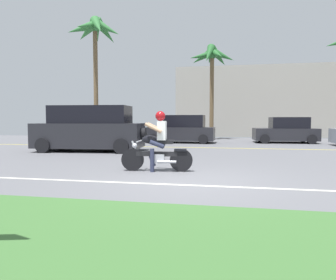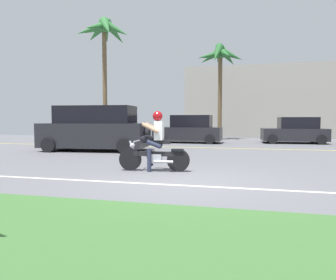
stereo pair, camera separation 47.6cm
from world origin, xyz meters
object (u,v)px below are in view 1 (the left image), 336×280
object	(u,v)px
parked_car_0	(102,130)
motorcyclist	(157,146)
parked_car_2	(286,131)
palm_tree_0	(95,34)
palm_tree_1	(212,60)
parked_car_1	(182,130)
suv_nearby	(90,129)

from	to	relation	value
parked_car_0	motorcyclist	bearing A→B (deg)	-61.08
parked_car_0	parked_car_2	bearing A→B (deg)	-2.69
palm_tree_0	palm_tree_1	distance (m)	8.79
motorcyclist	palm_tree_1	bearing A→B (deg)	87.36
parked_car_2	palm_tree_0	xyz separation A→B (m)	(-13.18, 1.81, 6.95)
parked_car_1	parked_car_0	bearing A→B (deg)	163.82
palm_tree_0	suv_nearby	bearing A→B (deg)	-67.68
parked_car_1	palm_tree_1	xyz separation A→B (m)	(1.59, 3.23, 4.75)
suv_nearby	parked_car_0	distance (m)	8.12
motorcyclist	suv_nearby	xyz separation A→B (m)	(-4.22, 4.85, 0.28)
palm_tree_0	palm_tree_1	size ratio (longest dim) A/B	1.36
motorcyclist	palm_tree_0	distance (m)	17.31
motorcyclist	parked_car_1	world-z (taller)	parked_car_1
parked_car_0	parked_car_2	distance (m)	12.23
parked_car_1	motorcyclist	bearing A→B (deg)	-85.01
parked_car_1	palm_tree_0	size ratio (longest dim) A/B	0.46
parked_car_0	parked_car_1	size ratio (longest dim) A/B	0.98
parked_car_1	palm_tree_0	xyz separation A→B (m)	(-6.93, 2.97, 6.90)
palm_tree_0	palm_tree_1	xyz separation A→B (m)	(8.52, 0.26, -2.15)
suv_nearby	parked_car_0	world-z (taller)	suv_nearby
parked_car_0	parked_car_1	world-z (taller)	parked_car_1
parked_car_0	parked_car_2	world-z (taller)	parked_car_2
suv_nearby	parked_car_2	world-z (taller)	suv_nearby
palm_tree_0	palm_tree_1	world-z (taller)	palm_tree_0
palm_tree_0	motorcyclist	bearing A→B (deg)	-60.21
motorcyclist	palm_tree_0	size ratio (longest dim) A/B	0.22
suv_nearby	parked_car_1	size ratio (longest dim) A/B	1.22
suv_nearby	palm_tree_0	size ratio (longest dim) A/B	0.56
parked_car_0	parked_car_2	size ratio (longest dim) A/B	1.07
motorcyclist	parked_car_0	distance (m)	14.29
suv_nearby	palm_tree_1	size ratio (longest dim) A/B	0.76
motorcyclist	parked_car_1	distance (m)	10.82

